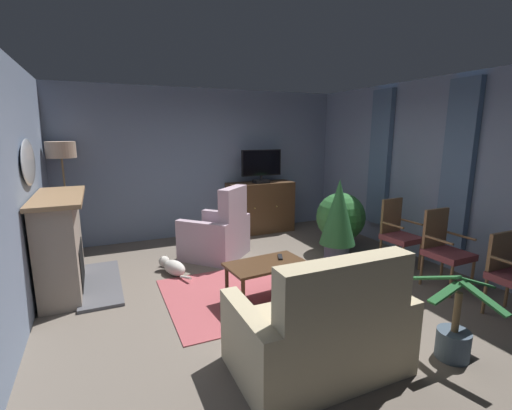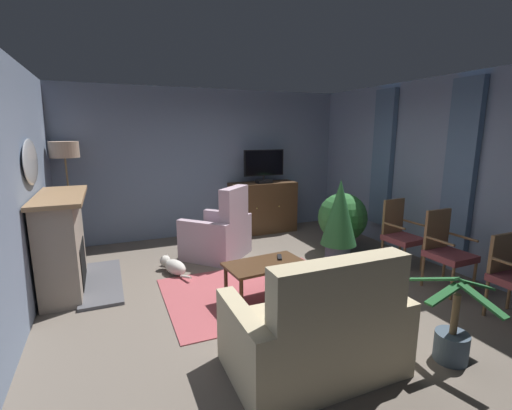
{
  "view_description": "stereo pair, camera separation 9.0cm",
  "coord_description": "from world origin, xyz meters",
  "px_view_note": "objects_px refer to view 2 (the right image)",
  "views": [
    {
      "loc": [
        -1.92,
        -3.82,
        1.99
      ],
      "look_at": [
        -0.08,
        0.32,
        1.05
      ],
      "focal_mm": 25.05,
      "sensor_mm": 36.0,
      "label": 1
    },
    {
      "loc": [
        -1.84,
        -3.85,
        1.99
      ],
      "look_at": [
        -0.08,
        0.32,
        1.05
      ],
      "focal_mm": 25.05,
      "sensor_mm": 36.0,
      "label": 2
    }
  ],
  "objects_px": {
    "side_chair_far_end": "(400,233)",
    "sofa_floral": "(317,333)",
    "coffee_table": "(265,268)",
    "potted_plant_tall_palm_by_window": "(452,338)",
    "television": "(264,165)",
    "floor_lamp": "(65,160)",
    "fireplace": "(64,245)",
    "tv_remote": "(280,257)",
    "cat": "(174,266)",
    "armchair_in_far_corner": "(219,235)",
    "potted_plant_on_hearth_side": "(339,219)",
    "side_chair_beside_plant": "(446,249)",
    "tv_cabinet": "(263,208)",
    "potted_plant_leafy_by_curtain": "(342,218)",
    "wall_mirror_oval": "(31,162)"
  },
  "relations": [
    {
      "from": "television",
      "to": "cat",
      "type": "bearing_deg",
      "value": -144.64
    },
    {
      "from": "side_chair_beside_plant",
      "to": "potted_plant_on_hearth_side",
      "type": "bearing_deg",
      "value": 123.55
    },
    {
      "from": "wall_mirror_oval",
      "to": "tv_remote",
      "type": "bearing_deg",
      "value": -24.28
    },
    {
      "from": "coffee_table",
      "to": "potted_plant_on_hearth_side",
      "type": "xyz_separation_m",
      "value": [
        1.48,
        0.63,
        0.31
      ]
    },
    {
      "from": "armchair_in_far_corner",
      "to": "cat",
      "type": "bearing_deg",
      "value": -151.85
    },
    {
      "from": "tv_remote",
      "to": "potted_plant_on_hearth_side",
      "type": "bearing_deg",
      "value": 137.2
    },
    {
      "from": "coffee_table",
      "to": "potted_plant_tall_palm_by_window",
      "type": "relative_size",
      "value": 1.07
    },
    {
      "from": "side_chair_beside_plant",
      "to": "potted_plant_tall_palm_by_window",
      "type": "bearing_deg",
      "value": -137.59
    },
    {
      "from": "television",
      "to": "side_chair_far_end",
      "type": "xyz_separation_m",
      "value": [
        1.08,
        -2.49,
        -0.81
      ]
    },
    {
      "from": "sofa_floral",
      "to": "coffee_table",
      "type": "bearing_deg",
      "value": 84.53
    },
    {
      "from": "potted_plant_leafy_by_curtain",
      "to": "wall_mirror_oval",
      "type": "bearing_deg",
      "value": 177.62
    },
    {
      "from": "fireplace",
      "to": "side_chair_far_end",
      "type": "bearing_deg",
      "value": -13.48
    },
    {
      "from": "cat",
      "to": "potted_plant_tall_palm_by_window",
      "type": "bearing_deg",
      "value": -56.84
    },
    {
      "from": "television",
      "to": "armchair_in_far_corner",
      "type": "relative_size",
      "value": 0.66
    },
    {
      "from": "potted_plant_on_hearth_side",
      "to": "cat",
      "type": "bearing_deg",
      "value": 165.02
    },
    {
      "from": "television",
      "to": "sofa_floral",
      "type": "height_order",
      "value": "television"
    },
    {
      "from": "sofa_floral",
      "to": "potted_plant_on_hearth_side",
      "type": "bearing_deg",
      "value": 50.73
    },
    {
      "from": "coffee_table",
      "to": "potted_plant_on_hearth_side",
      "type": "distance_m",
      "value": 1.64
    },
    {
      "from": "cat",
      "to": "coffee_table",
      "type": "bearing_deg",
      "value": -55.71
    },
    {
      "from": "tv_cabinet",
      "to": "potted_plant_on_hearth_side",
      "type": "distance_m",
      "value": 2.17
    },
    {
      "from": "side_chair_far_end",
      "to": "floor_lamp",
      "type": "distance_m",
      "value": 5.22
    },
    {
      "from": "side_chair_beside_plant",
      "to": "tv_cabinet",
      "type": "bearing_deg",
      "value": 108.03
    },
    {
      "from": "fireplace",
      "to": "armchair_in_far_corner",
      "type": "distance_m",
      "value": 2.19
    },
    {
      "from": "fireplace",
      "to": "potted_plant_on_hearth_side",
      "type": "bearing_deg",
      "value": -10.19
    },
    {
      "from": "armchair_in_far_corner",
      "to": "side_chair_far_end",
      "type": "distance_m",
      "value": 2.75
    },
    {
      "from": "floor_lamp",
      "to": "television",
      "type": "bearing_deg",
      "value": 0.05
    },
    {
      "from": "wall_mirror_oval",
      "to": "potted_plant_on_hearth_side",
      "type": "xyz_separation_m",
      "value": [
        3.92,
        -0.66,
        -0.91
      ]
    },
    {
      "from": "potted_plant_leafy_by_curtain",
      "to": "potted_plant_tall_palm_by_window",
      "type": "bearing_deg",
      "value": -106.96
    },
    {
      "from": "fireplace",
      "to": "television",
      "type": "distance_m",
      "value": 3.74
    },
    {
      "from": "armchair_in_far_corner",
      "to": "cat",
      "type": "height_order",
      "value": "armchair_in_far_corner"
    },
    {
      "from": "cat",
      "to": "side_chair_beside_plant",
      "type": "bearing_deg",
      "value": -30.07
    },
    {
      "from": "tv_cabinet",
      "to": "side_chair_beside_plant",
      "type": "relative_size",
      "value": 1.3
    },
    {
      "from": "tv_remote",
      "to": "cat",
      "type": "bearing_deg",
      "value": -113.37
    },
    {
      "from": "tv_cabinet",
      "to": "potted_plant_leafy_by_curtain",
      "type": "height_order",
      "value": "same"
    },
    {
      "from": "armchair_in_far_corner",
      "to": "floor_lamp",
      "type": "xyz_separation_m",
      "value": [
        -2.16,
        1.02,
        1.2
      ]
    },
    {
      "from": "cat",
      "to": "armchair_in_far_corner",
      "type": "bearing_deg",
      "value": 28.15
    },
    {
      "from": "fireplace",
      "to": "potted_plant_tall_palm_by_window",
      "type": "height_order",
      "value": "fireplace"
    },
    {
      "from": "fireplace",
      "to": "tv_remote",
      "type": "xyz_separation_m",
      "value": [
        2.43,
        -1.21,
        -0.1
      ]
    },
    {
      "from": "television",
      "to": "sofa_floral",
      "type": "bearing_deg",
      "value": -108.01
    },
    {
      "from": "sofa_floral",
      "to": "floor_lamp",
      "type": "height_order",
      "value": "floor_lamp"
    },
    {
      "from": "coffee_table",
      "to": "side_chair_beside_plant",
      "type": "distance_m",
      "value": 2.34
    },
    {
      "from": "television",
      "to": "floor_lamp",
      "type": "relative_size",
      "value": 0.45
    },
    {
      "from": "fireplace",
      "to": "coffee_table",
      "type": "relative_size",
      "value": 1.57
    },
    {
      "from": "tv_remote",
      "to": "armchair_in_far_corner",
      "type": "relative_size",
      "value": 0.14
    },
    {
      "from": "side_chair_far_end",
      "to": "sofa_floral",
      "type": "bearing_deg",
      "value": -146.86
    },
    {
      "from": "side_chair_beside_plant",
      "to": "cat",
      "type": "distance_m",
      "value": 3.64
    },
    {
      "from": "coffee_table",
      "to": "tv_cabinet",
      "type": "bearing_deg",
      "value": 66.75
    },
    {
      "from": "television",
      "to": "side_chair_beside_plant",
      "type": "height_order",
      "value": "television"
    },
    {
      "from": "tv_remote",
      "to": "side_chair_beside_plant",
      "type": "height_order",
      "value": "side_chair_beside_plant"
    },
    {
      "from": "wall_mirror_oval",
      "to": "television",
      "type": "relative_size",
      "value": 1.09
    }
  ]
}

